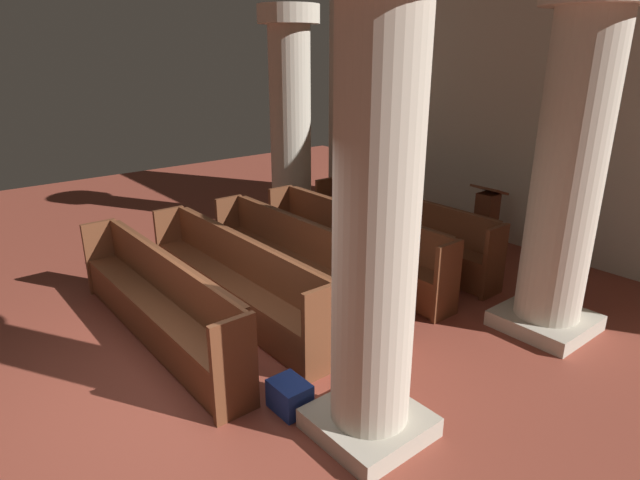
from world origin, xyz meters
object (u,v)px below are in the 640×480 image
object	(u,v)px
pew_row_2	(298,257)
pew_row_3	(234,275)
pillar_aisle_side	(570,162)
kneeler_box_blue	(290,396)
pew_row_1	(352,241)
pillar_aisle_rear	(377,212)
hymn_book	(346,201)
pillar_far_side	(290,116)
lectern	(485,224)
pew_row_0	(399,227)
pew_row_4	(157,298)

from	to	relation	value
pew_row_2	pew_row_3	size ratio (longest dim) A/B	1.00
pillar_aisle_side	kneeler_box_blue	bearing A→B (deg)	-101.78
pew_row_1	pew_row_2	size ratio (longest dim) A/B	1.00
pew_row_1	pillar_aisle_rear	distance (m)	3.64
pillar_aisle_side	hymn_book	distance (m)	3.11
pillar_far_side	lectern	bearing A→B (deg)	25.23
pillar_aisle_rear	hymn_book	size ratio (longest dim) A/B	17.63
pillar_aisle_rear	kneeler_box_blue	xyz separation A→B (m)	(-0.66, -0.34, -1.81)
pew_row_3	pew_row_0	bearing A→B (deg)	90.00
pew_row_0	pew_row_3	bearing A→B (deg)	-90.00
pillar_far_side	kneeler_box_blue	bearing A→B (deg)	-36.60
pillar_far_side	pew_row_4	bearing A→B (deg)	-55.58
pew_row_0	pillar_far_side	size ratio (longest dim) A/B	0.92
pillar_far_side	lectern	xyz separation A→B (m)	(3.15, 1.48, -1.49)
pillar_aisle_rear	pillar_aisle_side	bearing A→B (deg)	90.00
lectern	hymn_book	xyz separation A→B (m)	(-0.97, -2.10, 0.53)
pillar_aisle_side	kneeler_box_blue	size ratio (longest dim) A/B	10.44
pew_row_0	pew_row_1	size ratio (longest dim) A/B	1.00
pew_row_4	kneeler_box_blue	distance (m)	1.98
pew_row_4	pillar_far_side	xyz separation A→B (m)	(-2.52, 3.68, 1.44)
pew_row_4	pillar_far_side	bearing A→B (deg)	124.42
lectern	hymn_book	size ratio (longest dim) A/B	5.09
lectern	hymn_book	distance (m)	2.37
pillar_aisle_rear	pew_row_1	bearing A→B (deg)	140.13
pillar_far_side	pillar_aisle_rear	world-z (taller)	same
pillar_aisle_side	pew_row_1	bearing A→B (deg)	-164.89
pew_row_2	hymn_book	world-z (taller)	hymn_book
pew_row_3	pew_row_4	xyz separation A→B (m)	(0.00, -0.96, 0.00)
lectern	kneeler_box_blue	xyz separation A→B (m)	(1.27, -4.77, -0.31)
kneeler_box_blue	pillar_aisle_rear	bearing A→B (deg)	27.19
pillar_far_side	hymn_book	xyz separation A→B (m)	(2.18, -0.62, -0.97)
pew_row_0	pew_row_1	distance (m)	0.96
pew_row_1	kneeler_box_blue	xyz separation A→B (m)	(1.91, -2.49, -0.37)
hymn_book	kneeler_box_blue	xyz separation A→B (m)	(2.25, -2.67, -0.84)
hymn_book	pillar_aisle_rear	bearing A→B (deg)	-38.66
lectern	kneeler_box_blue	bearing A→B (deg)	-75.06
pew_row_0	pillar_aisle_side	bearing A→B (deg)	-5.89
pew_row_3	lectern	distance (m)	4.25
pew_row_0	lectern	world-z (taller)	lectern
pew_row_4	pillar_aisle_rear	world-z (taller)	pillar_aisle_rear
pew_row_0	pew_row_4	size ratio (longest dim) A/B	1.00
pew_row_3	pillar_far_side	distance (m)	3.97
pew_row_0	pew_row_2	world-z (taller)	same
pew_row_0	pillar_far_side	xyz separation A→B (m)	(-2.52, -0.16, 1.44)
pew_row_1	pillar_far_side	xyz separation A→B (m)	(-2.52, 0.80, 1.44)
pew_row_3	pew_row_4	world-z (taller)	same
pew_row_4	kneeler_box_blue	bearing A→B (deg)	11.58
pillar_aisle_rear	pew_row_0	bearing A→B (deg)	129.61
pew_row_2	hymn_book	bearing A→B (deg)	106.67
pillar_far_side	hymn_book	world-z (taller)	pillar_far_side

